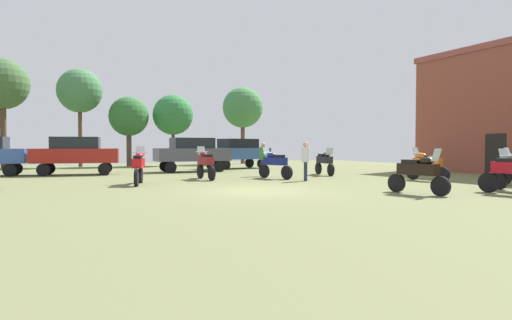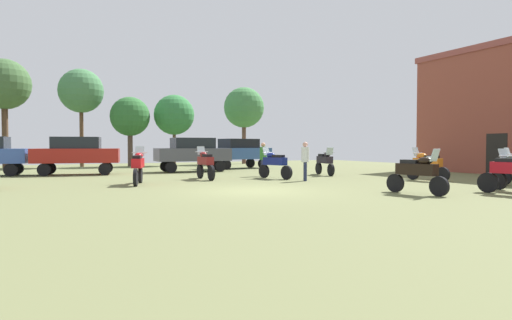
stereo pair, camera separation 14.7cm
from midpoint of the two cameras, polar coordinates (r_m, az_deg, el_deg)
name	(u,v)px [view 2 (the right image)]	position (r m, az deg, el deg)	size (l,w,h in m)	color
ground_plane	(255,191)	(14.95, 0.17, -4.07)	(44.00, 52.00, 0.02)	olive
motorcycle_2	(275,163)	(20.52, 2.63, -0.42)	(0.80, 2.07, 1.47)	black
motorcycle_3	(205,163)	(20.14, -6.39, -0.42)	(0.62, 2.16, 1.51)	black
motorcycle_4	(417,172)	(14.77, 20.46, -1.46)	(0.72, 2.13, 1.44)	black
motorcycle_6	(138,166)	(17.94, -14.82, -0.73)	(0.86, 2.21, 1.51)	black
motorcycle_8	(325,161)	(23.21, 9.10, -0.18)	(0.69, 2.13, 1.46)	black
motorcycle_11	(427,164)	(20.73, 21.48, -0.52)	(0.62, 2.14, 1.47)	black
car_1	(239,151)	(29.65, -2.10, 1.15)	(4.55, 2.52, 2.00)	black
car_3	(77,153)	(25.11, -22.09, 0.89)	(4.57, 2.60, 2.00)	black
car_4	(193,152)	(26.26, -8.06, 1.04)	(4.36, 1.95, 2.00)	black
person_1	(305,158)	(19.22, 6.62, 0.23)	(0.46, 0.46, 1.70)	#1F2746
person_2	(263,157)	(22.19, 1.12, 0.45)	(0.48, 0.48, 1.70)	#272C4F
tree_1	(81,91)	(34.68, -21.64, 8.28)	(3.18, 3.18, 7.11)	brown
tree_2	(244,108)	(37.77, -1.47, 6.77)	(3.44, 3.44, 6.52)	brown
tree_5	(174,115)	(34.86, -10.46, 5.76)	(3.11, 3.11, 5.49)	brown
tree_6	(130,117)	(34.12, -15.92, 5.40)	(2.91, 2.91, 5.17)	#4F3D33
tree_7	(4,85)	(34.72, -29.76, 8.44)	(3.42, 3.42, 7.43)	brown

